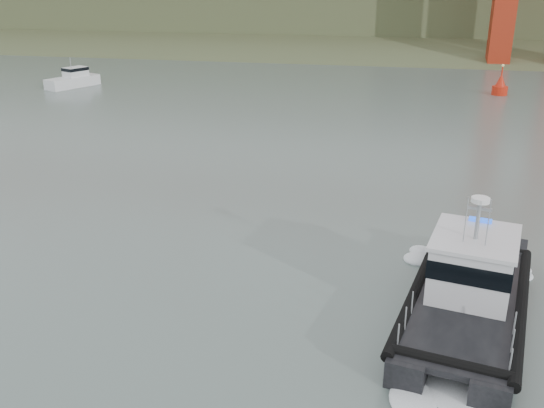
{
  "coord_description": "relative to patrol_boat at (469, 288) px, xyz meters",
  "views": [
    {
      "loc": [
        4.76,
        -16.85,
        12.71
      ],
      "look_at": [
        -0.73,
        9.21,
        2.4
      ],
      "focal_mm": 40.0,
      "sensor_mm": 36.0,
      "label": 1
    }
  ],
  "objects": [
    {
      "name": "ground",
      "position": [
        -7.94,
        -4.78,
        -1.3
      ],
      "size": [
        400.0,
        400.0,
        0.0
      ],
      "primitive_type": "plane",
      "color": "slate",
      "rests_on": "ground"
    },
    {
      "name": "motorboat",
      "position": [
        -40.34,
        42.88,
        -0.43
      ],
      "size": [
        4.53,
        6.64,
        3.48
      ],
      "rotation": [
        0.0,
        0.0,
        -0.43
      ],
      "color": "silver",
      "rests_on": "ground"
    },
    {
      "name": "patrol_boat",
      "position": [
        0.0,
        0.0,
        0.0
      ],
      "size": [
        5.93,
        11.23,
        5.18
      ],
      "rotation": [
        0.0,
        0.0,
        -0.2
      ],
      "color": "black",
      "rests_on": "ground"
    },
    {
      "name": "nav_buoy",
      "position": [
        7.51,
        47.98,
        -0.38
      ],
      "size": [
        1.67,
        1.67,
        3.48
      ],
      "color": "red",
      "rests_on": "ground"
    }
  ]
}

